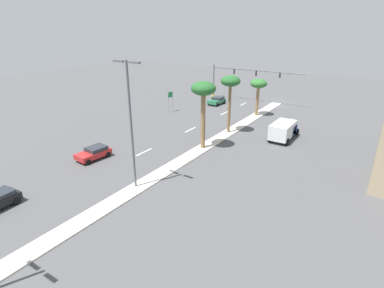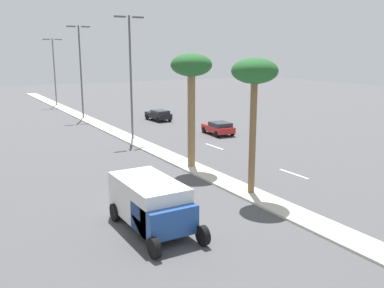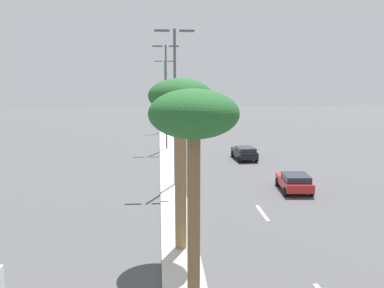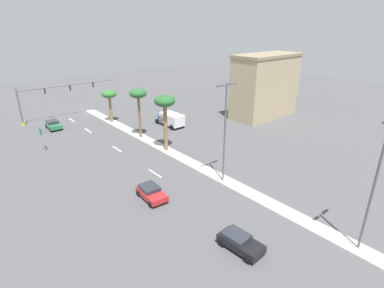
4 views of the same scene
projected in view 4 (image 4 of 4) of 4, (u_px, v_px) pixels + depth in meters
name	position (u px, v px, depth m)	size (l,w,h in m)	color
ground_plane	(204.00, 170.00, 38.83)	(160.00, 160.00, 0.00)	#4C4C4F
median_curb	(270.00, 204.00, 31.53)	(1.80, 92.69, 0.12)	beige
lane_stripe_right	(72.00, 120.00, 58.28)	(0.20, 2.80, 0.01)	silver
lane_stripe_near	(88.00, 131.00, 52.69)	(0.20, 2.80, 0.01)	silver
lane_stripe_center	(117.00, 149.00, 45.08)	(0.20, 2.80, 0.01)	silver
lane_stripe_outboard	(155.00, 173.00, 37.88)	(0.20, 2.80, 0.01)	silver
traffic_signal_gantry	(49.00, 97.00, 56.43)	(18.84, 0.53, 6.82)	#515459
directional_road_sign	(41.00, 135.00, 43.62)	(0.10, 1.23, 3.52)	gray
commercial_building	(265.00, 86.00, 58.48)	(13.91, 6.46, 12.09)	tan
palm_tree_left	(109.00, 95.00, 54.96)	(2.73, 2.73, 6.10)	olive
palm_tree_mid	(138.00, 96.00, 46.90)	(2.67, 2.67, 7.96)	brown
palm_tree_trailing	(165.00, 105.00, 41.93)	(2.95, 2.95, 8.19)	olive
street_lamp_near	(225.00, 127.00, 33.53)	(2.90, 0.24, 11.57)	#515459
street_lamp_mid	(376.00, 178.00, 22.85)	(2.90, 0.24, 11.45)	#515459
sedan_black_outboard	(240.00, 242.00, 25.08)	(2.15, 3.94, 1.33)	black
sedan_green_leading	(53.00, 125.00, 53.37)	(2.22, 3.88, 1.40)	#287047
sedan_red_left	(151.00, 192.00, 32.32)	(2.31, 3.97, 1.34)	red
box_truck	(171.00, 119.00, 54.63)	(2.66, 5.89, 2.36)	#234C99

